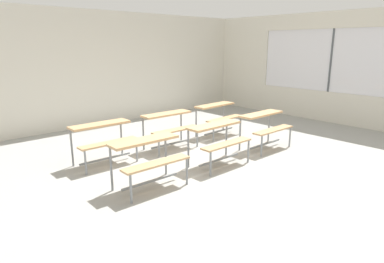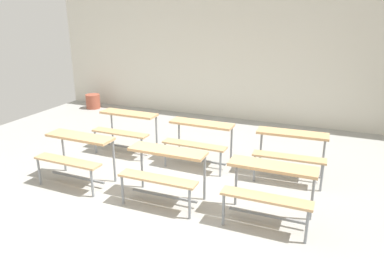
{
  "view_description": "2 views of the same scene",
  "coord_description": "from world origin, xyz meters",
  "px_view_note": "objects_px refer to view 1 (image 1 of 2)",
  "views": [
    {
      "loc": [
        -4.1,
        -3.89,
        2.13
      ],
      "look_at": [
        0.1,
        0.77,
        0.49
      ],
      "focal_mm": 31.24,
      "sensor_mm": 36.0,
      "label": 1
    },
    {
      "loc": [
        2.24,
        -4.04,
        2.6
      ],
      "look_at": [
        -0.05,
        1.49,
        0.58
      ],
      "focal_mm": 34.4,
      "sensor_mm": 36.0,
      "label": 2
    }
  ],
  "objects_px": {
    "desk_bench_r1c1": "(170,122)",
    "desk_bench_r0c2": "(265,122)",
    "desk_bench_r1c0": "(103,134)",
    "desk_bench_r0c1": "(218,135)",
    "desk_bench_r0c0": "(148,152)",
    "desk_bench_r1c2": "(218,112)"
  },
  "relations": [
    {
      "from": "desk_bench_r1c2",
      "to": "desk_bench_r0c1",
      "type": "bearing_deg",
      "value": -139.07
    },
    {
      "from": "desk_bench_r0c2",
      "to": "desk_bench_r1c2",
      "type": "relative_size",
      "value": 0.98
    },
    {
      "from": "desk_bench_r0c1",
      "to": "desk_bench_r1c2",
      "type": "bearing_deg",
      "value": 43.33
    },
    {
      "from": "desk_bench_r0c1",
      "to": "desk_bench_r0c2",
      "type": "xyz_separation_m",
      "value": [
        1.45,
        0.03,
        0.0
      ]
    },
    {
      "from": "desk_bench_r1c0",
      "to": "desk_bench_r1c1",
      "type": "height_order",
      "value": "same"
    },
    {
      "from": "desk_bench_r0c1",
      "to": "desk_bench_r0c2",
      "type": "relative_size",
      "value": 1.0
    },
    {
      "from": "desk_bench_r1c2",
      "to": "desk_bench_r0c0",
      "type": "bearing_deg",
      "value": -157.54
    },
    {
      "from": "desk_bench_r1c0",
      "to": "desk_bench_r1c1",
      "type": "distance_m",
      "value": 1.49
    },
    {
      "from": "desk_bench_r1c0",
      "to": "desk_bench_r1c2",
      "type": "height_order",
      "value": "same"
    },
    {
      "from": "desk_bench_r1c0",
      "to": "desk_bench_r0c1",
      "type": "bearing_deg",
      "value": -42.78
    },
    {
      "from": "desk_bench_r0c1",
      "to": "desk_bench_r1c2",
      "type": "distance_m",
      "value": 2.07
    },
    {
      "from": "desk_bench_r0c2",
      "to": "desk_bench_r1c2",
      "type": "bearing_deg",
      "value": 88.01
    },
    {
      "from": "desk_bench_r1c0",
      "to": "desk_bench_r1c2",
      "type": "relative_size",
      "value": 0.98
    },
    {
      "from": "desk_bench_r1c2",
      "to": "desk_bench_r1c1",
      "type": "bearing_deg",
      "value": 179.46
    },
    {
      "from": "desk_bench_r0c1",
      "to": "desk_bench_r1c0",
      "type": "relative_size",
      "value": 1.0
    },
    {
      "from": "desk_bench_r0c2",
      "to": "desk_bench_r0c1",
      "type": "bearing_deg",
      "value": -178.67
    },
    {
      "from": "desk_bench_r1c1",
      "to": "desk_bench_r0c2",
      "type": "bearing_deg",
      "value": -40.96
    },
    {
      "from": "desk_bench_r0c0",
      "to": "desk_bench_r1c2",
      "type": "relative_size",
      "value": 0.99
    },
    {
      "from": "desk_bench_r0c2",
      "to": "desk_bench_r1c2",
      "type": "xyz_separation_m",
      "value": [
        0.05,
        1.4,
        0.0
      ]
    },
    {
      "from": "desk_bench_r0c0",
      "to": "desk_bench_r0c1",
      "type": "height_order",
      "value": "same"
    },
    {
      "from": "desk_bench_r0c1",
      "to": "desk_bench_r1c1",
      "type": "relative_size",
      "value": 0.99
    },
    {
      "from": "desk_bench_r0c0",
      "to": "desk_bench_r1c1",
      "type": "height_order",
      "value": "same"
    }
  ]
}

